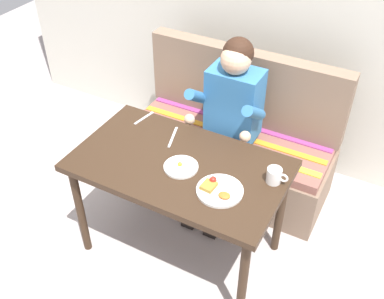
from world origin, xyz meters
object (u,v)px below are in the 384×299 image
at_px(knife, 173,137).
at_px(coffee_mug, 275,175).
at_px(plate_eggs, 181,167).
at_px(couch, 232,145).
at_px(person, 229,111).
at_px(table, 180,174).
at_px(plate_breakfast, 219,190).
at_px(fork, 144,118).

bearing_deg(knife, coffee_mug, -23.47).
xyz_separation_m(plate_eggs, knife, (-0.18, 0.22, -0.01)).
height_order(couch, person, person).
bearing_deg(person, table, -93.57).
height_order(couch, plate_breakfast, couch).
bearing_deg(person, plate_eggs, -90.66).
bearing_deg(plate_breakfast, plate_eggs, 165.21).
relative_size(plate_breakfast, plate_eggs, 1.28).
xyz_separation_m(fork, knife, (0.26, -0.09, 0.00)).
bearing_deg(person, coffee_mug, -45.23).
xyz_separation_m(couch, plate_eggs, (0.03, -0.80, 0.41)).
distance_m(table, coffee_mug, 0.54).
bearing_deg(plate_eggs, knife, 129.40).
bearing_deg(plate_breakfast, knife, 146.94).
distance_m(couch, knife, 0.72).
relative_size(table, plate_eggs, 6.26).
bearing_deg(knife, plate_breakfast, -49.55).
bearing_deg(coffee_mug, person, 134.77).
distance_m(couch, plate_eggs, 0.90).
bearing_deg(couch, table, -90.00).
height_order(plate_breakfast, knife, plate_breakfast).
distance_m(person, plate_breakfast, 0.74).
bearing_deg(knife, plate_eggs, -67.09).
relative_size(plate_breakfast, knife, 1.23).
bearing_deg(fork, table, -23.18).
distance_m(person, fork, 0.55).
xyz_separation_m(person, plate_eggs, (-0.01, -0.62, -0.00)).
bearing_deg(couch, plate_eggs, -87.87).
distance_m(table, person, 0.60).
bearing_deg(table, fork, 146.53).
xyz_separation_m(table, plate_breakfast, (0.29, -0.10, 0.09)).
bearing_deg(plate_breakfast, coffee_mug, 42.60).
xyz_separation_m(person, knife, (-0.19, -0.40, -0.01)).
bearing_deg(coffee_mug, knife, 173.02).
xyz_separation_m(couch, coffee_mug, (0.52, -0.66, 0.45)).
bearing_deg(couch, person, -78.10).
bearing_deg(table, plate_eggs, -47.97).
distance_m(table, couch, 0.83).
xyz_separation_m(coffee_mug, fork, (-0.93, 0.17, -0.04)).
relative_size(couch, fork, 8.47).
bearing_deg(fork, plate_breakfast, -17.70).
bearing_deg(plate_breakfast, fork, 152.01).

